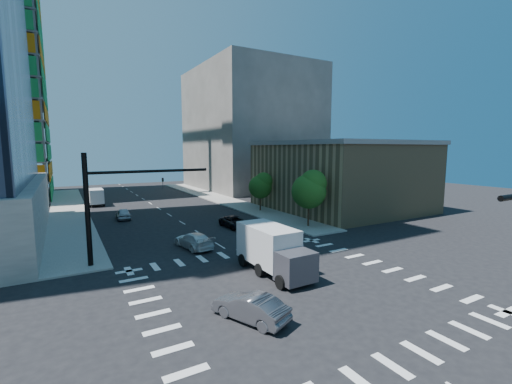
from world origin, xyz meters
TOP-DOWN VIEW (x-y plane):
  - ground at (0.00, 0.00)m, footprint 160.00×160.00m
  - road_markings at (0.00, 0.00)m, footprint 20.00×20.00m
  - sidewalk_ne at (12.50, 40.00)m, footprint 5.00×60.00m
  - sidewalk_nw at (-12.50, 40.00)m, footprint 5.00×60.00m
  - commercial_building at (25.00, 22.00)m, footprint 20.50×22.50m
  - bg_building_ne at (27.00, 55.00)m, footprint 24.00×30.00m
  - signal_mast_nw at (-10.00, 11.50)m, footprint 10.20×0.40m
  - tree_south at (12.63, 13.90)m, footprint 4.16×4.16m
  - tree_north at (12.93, 25.90)m, footprint 3.54×3.52m
  - car_nb_far at (4.68, 18.23)m, footprint 2.45×4.96m
  - car_sb_near at (-2.49, 12.51)m, footprint 2.85×5.37m
  - car_sb_mid at (-6.20, 30.18)m, footprint 1.96×4.37m
  - car_sb_cross at (-4.47, -2.36)m, footprint 3.26×4.79m
  - box_truck_near at (0.55, 2.83)m, footprint 2.96×6.73m
  - box_truck_far at (-8.37, 44.66)m, footprint 2.30×5.39m

SIDE VIEW (x-z plane):
  - ground at x=0.00m, z-range 0.00..0.00m
  - road_markings at x=0.00m, z-range 0.00..0.01m
  - sidewalk_ne at x=12.50m, z-range 0.00..0.15m
  - sidewalk_nw at x=-12.50m, z-range 0.00..0.15m
  - car_nb_far at x=4.68m, z-range 0.00..1.35m
  - car_sb_mid at x=-6.20m, z-range 0.00..1.46m
  - car_sb_near at x=-2.49m, z-range 0.00..1.48m
  - car_sb_cross at x=-4.47m, z-range 0.00..1.49m
  - box_truck_far at x=-8.37m, z-range -0.16..2.66m
  - box_truck_near at x=0.55m, z-range -0.20..3.30m
  - tree_north at x=12.93m, z-range 1.10..6.88m
  - tree_south at x=12.63m, z-range 1.27..8.10m
  - commercial_building at x=25.00m, z-range 0.01..10.61m
  - signal_mast_nw at x=-10.00m, z-range 0.99..9.99m
  - bg_building_ne at x=27.00m, z-range 0.00..28.00m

